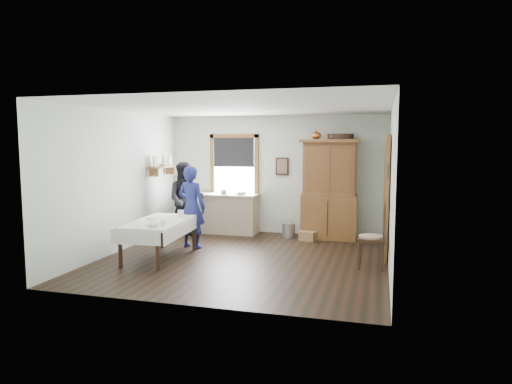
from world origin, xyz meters
TOP-DOWN VIEW (x-y plane):
  - room at (0.00, 0.00)m, footprint 5.01×5.01m
  - window at (-1.00, 2.46)m, footprint 1.18×0.07m
  - doorway at (2.46, 0.85)m, footprint 0.09×1.14m
  - wall_shelf at (-2.37, 1.54)m, footprint 0.24×1.00m
  - framed_picture at (0.15, 2.46)m, footprint 0.30×0.04m
  - rug_beater at (2.45, 0.30)m, footprint 0.01×0.27m
  - work_counter at (-1.16, 2.16)m, footprint 1.60×0.62m
  - china_hutch at (1.27, 2.15)m, footprint 1.28×0.63m
  - dining_table at (-1.49, -0.38)m, footprint 1.04×1.79m
  - spindle_chair at (2.22, -0.05)m, footprint 0.51×0.51m
  - pail at (0.39, 2.06)m, footprint 0.36×0.36m
  - wicker_basket at (0.87, 1.83)m, footprint 0.39×0.32m
  - woman_blue at (-1.26, 0.54)m, footprint 0.62×0.47m
  - figure_dark at (-1.81, 1.48)m, footprint 0.92×0.83m
  - table_cup_a at (-1.40, 0.32)m, footprint 0.14×0.14m
  - table_cup_b at (-1.16, -0.89)m, footprint 0.11×0.11m
  - table_bowl at (-1.31, -0.95)m, footprint 0.27×0.27m
  - counter_book at (-0.84, 2.08)m, footprint 0.28×0.29m
  - counter_bowl at (-0.71, 2.08)m, footprint 0.26×0.26m
  - shelf_bowl at (-2.37, 1.55)m, footprint 0.22×0.22m

SIDE VIEW (x-z plane):
  - wicker_basket at x=0.87m, z-range 0.00..0.20m
  - pail at x=0.39m, z-range 0.00..0.31m
  - dining_table at x=-1.49m, z-range 0.00..0.69m
  - work_counter at x=-1.16m, z-range 0.00..0.91m
  - spindle_chair at x=2.22m, z-range 0.00..1.09m
  - table_bowl at x=-1.31m, z-range 0.69..0.74m
  - table_cup_b at x=-1.16m, z-range 0.69..0.78m
  - table_cup_a at x=-1.40m, z-range 0.69..0.79m
  - woman_blue at x=-1.26m, z-range 0.00..1.52m
  - figure_dark at x=-1.81m, z-range 0.00..1.54m
  - counter_book at x=-0.84m, z-range 0.91..0.94m
  - counter_bowl at x=-0.71m, z-range 0.91..0.98m
  - china_hutch at x=1.27m, z-range 0.00..2.16m
  - doorway at x=2.46m, z-range 0.05..2.27m
  - room at x=0.00m, z-range 0.00..2.70m
  - framed_picture at x=0.15m, z-range 1.35..1.75m
  - wall_shelf at x=-2.37m, z-range 1.35..1.79m
  - shelf_bowl at x=-2.37m, z-range 1.57..1.62m
  - window at x=-1.00m, z-range 0.89..2.37m
  - rug_beater at x=2.45m, z-range 1.58..1.86m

